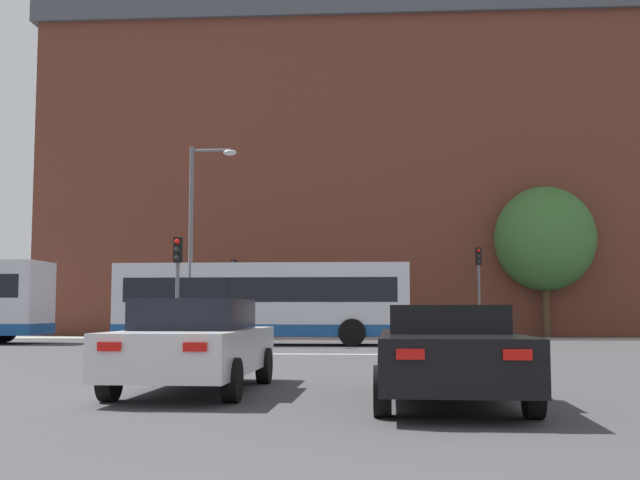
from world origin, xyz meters
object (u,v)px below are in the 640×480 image
object	(u,v)px
car_saloon_left	(195,344)
car_roadster_right	(448,353)
street_lamp_junction	(198,225)
pedestrian_walking_east	(198,319)
pedestrian_waiting	(341,318)
traffic_light_far_right	(479,277)
traffic_light_far_left	(233,285)
bus_crossing_lead	(263,301)
traffic_light_near_left	(177,274)

from	to	relation	value
car_saloon_left	car_roadster_right	distance (m)	4.20
street_lamp_junction	pedestrian_walking_east	world-z (taller)	street_lamp_junction
pedestrian_waiting	street_lamp_junction	bearing A→B (deg)	98.28
traffic_light_far_right	street_lamp_junction	xyz separation A→B (m)	(-11.29, -7.69, 1.68)
traffic_light_far_left	pedestrian_waiting	size ratio (longest dim) A/B	2.23
bus_crossing_lead	pedestrian_waiting	bearing A→B (deg)	-19.37
car_saloon_left	traffic_light_near_left	size ratio (longest dim) A/B	1.36
street_lamp_junction	pedestrian_walking_east	size ratio (longest dim) A/B	4.73
car_roadster_right	bus_crossing_lead	bearing A→B (deg)	106.90
bus_crossing_lead	pedestrian_walking_east	bearing A→B (deg)	30.31
car_saloon_left	pedestrian_waiting	bearing A→B (deg)	87.92
car_roadster_right	pedestrian_waiting	world-z (taller)	pedestrian_waiting
car_roadster_right	pedestrian_walking_east	size ratio (longest dim) A/B	3.17
bus_crossing_lead	traffic_light_far_right	distance (m)	11.18
traffic_light_far_left	pedestrian_walking_east	distance (m)	2.51
pedestrian_waiting	pedestrian_walking_east	distance (m)	6.69
car_saloon_left	traffic_light_far_left	size ratio (longest dim) A/B	1.36
bus_crossing_lead	traffic_light_far_left	size ratio (longest dim) A/B	3.06
car_saloon_left	car_roadster_right	bearing A→B (deg)	-18.37
street_lamp_junction	pedestrian_waiting	world-z (taller)	street_lamp_junction
street_lamp_junction	pedestrian_waiting	size ratio (longest dim) A/B	4.59
traffic_light_far_right	pedestrian_waiting	xyz separation A→B (m)	(-6.36, 0.97, -1.86)
car_saloon_left	traffic_light_near_left	xyz separation A→B (m)	(-3.25, 11.83, 1.68)
traffic_light_far_right	traffic_light_far_left	bearing A→B (deg)	-177.56
bus_crossing_lead	street_lamp_junction	bearing A→B (deg)	116.77
car_saloon_left	traffic_light_far_left	distance (m)	23.79
traffic_light_far_right	pedestrian_waiting	distance (m)	6.70
car_roadster_right	traffic_light_far_left	world-z (taller)	traffic_light_far_left
street_lamp_junction	bus_crossing_lead	bearing A→B (deg)	26.77
traffic_light_near_left	pedestrian_waiting	world-z (taller)	traffic_light_near_left
traffic_light_far_right	pedestrian_walking_east	size ratio (longest dim) A/B	2.65
bus_crossing_lead	pedestrian_walking_east	xyz separation A→B (m)	(-4.02, 6.88, -0.73)
car_roadster_right	pedestrian_walking_east	distance (m)	27.31
bus_crossing_lead	traffic_light_far_left	xyz separation A→B (m)	(-2.23, 6.06, 0.82)
bus_crossing_lead	traffic_light_far_left	bearing A→B (deg)	20.19
traffic_light_far_left	pedestrian_walking_east	bearing A→B (deg)	155.35
traffic_light_near_left	street_lamp_junction	world-z (taller)	street_lamp_junction
traffic_light_far_left	pedestrian_waiting	bearing A→B (deg)	16.56
car_roadster_right	car_saloon_left	bearing A→B (deg)	161.90
traffic_light_near_left	car_roadster_right	bearing A→B (deg)	-61.38
street_lamp_junction	traffic_light_near_left	bearing A→B (deg)	-85.52
car_saloon_left	traffic_light_far_right	xyz separation A→B (m)	(7.69, 23.95, 2.03)
street_lamp_junction	pedestrian_walking_east	distance (m)	8.96
car_roadster_right	bus_crossing_lead	xyz separation A→B (m)	(-5.27, 18.80, 0.93)
car_saloon_left	pedestrian_walking_east	size ratio (longest dim) A/B	3.12
traffic_light_far_right	car_roadster_right	bearing A→B (deg)	-98.38
bus_crossing_lead	pedestrian_waiting	distance (m)	7.98
pedestrian_walking_east	street_lamp_junction	bearing A→B (deg)	96.21
car_saloon_left	pedestrian_walking_east	distance (m)	24.87
pedestrian_waiting	traffic_light_far_right	bearing A→B (deg)	-150.71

